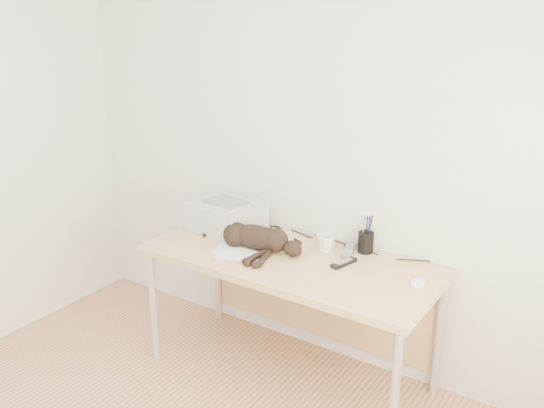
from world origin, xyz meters
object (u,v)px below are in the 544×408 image
Objects in this scene: desk at (298,274)px; printer at (226,216)px; cat at (254,238)px; pen_cup at (366,242)px; mouse at (418,280)px; mug at (326,243)px.

desk is 0.58m from printer.
cat is (0.30, -0.14, -0.03)m from printer.
desk is 0.41m from pen_cup.
printer reaches higher than cat.
desk is 7.34× the size of pen_cup.
cat is at bearing -156.68° from desk.
desk is 0.70m from mouse.
pen_cup is (0.84, 0.16, -0.03)m from printer.
printer is at bearing 177.09° from mouse.
pen_cup is at bearing 33.78° from desk.
cat reaches higher than mouse.
printer reaches higher than desk.
cat is 2.98× the size of pen_cup.
desk is 0.32m from cat.
mug is 0.58m from mouse.
mouse is at bearing -28.66° from pen_cup.
printer is 0.34m from cat.
cat is 0.61m from pen_cup.
printer is 1.22m from mouse.
pen_cup is (0.53, 0.30, -0.00)m from cat.
cat is at bearing -25.37° from printer.
mouse is (0.91, 0.09, -0.04)m from cat.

